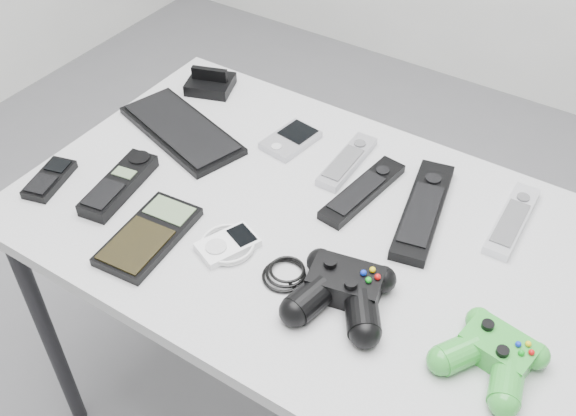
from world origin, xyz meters
The scene contains 14 objects.
desk centered at (0.03, 0.03, 0.64)m, with size 1.05×0.67×0.70m.
pda_keyboard centered at (-0.33, 0.11, 0.71)m, with size 0.29×0.12×0.02m, color black.
dock_bracket centered at (-0.38, 0.28, 0.73)m, with size 0.10×0.09×0.05m, color black.
pda centered at (-0.12, 0.21, 0.71)m, with size 0.07×0.12×0.02m, color #A7A6AD.
remote_silver_a centered at (0.01, 0.21, 0.71)m, with size 0.04×0.18×0.02m, color #A7A6AD.
remote_black_a centered at (0.08, 0.15, 0.71)m, with size 0.05×0.21×0.02m, color black.
remote_black_b centered at (0.19, 0.16, 0.71)m, with size 0.06×0.26×0.03m, color black.
remote_silver_b centered at (0.34, 0.22, 0.71)m, with size 0.04×0.20×0.02m, color silver.
mobile_phone centered at (-0.44, -0.15, 0.71)m, with size 0.05×0.11×0.02m, color black.
cordless_handset centered at (-0.31, -0.09, 0.72)m, with size 0.06×0.18×0.03m, color black.
calculator centered at (-0.18, -0.16, 0.71)m, with size 0.10×0.19×0.02m, color black.
mp3_player centered at (-0.05, -0.10, 0.71)m, with size 0.10×0.10×0.02m, color white.
controller_black centered at (0.17, -0.09, 0.73)m, with size 0.27×0.17×0.05m, color black, non-canonical shape.
controller_green centered at (0.41, -0.08, 0.73)m, with size 0.14×0.15×0.05m, color #279027, non-canonical shape.
Camera 1 is at (0.47, -0.71, 1.54)m, focal length 42.00 mm.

